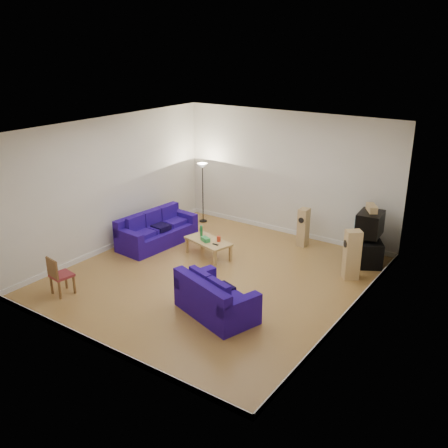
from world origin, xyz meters
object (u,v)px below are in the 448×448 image
Objects in this scene: coffee_table at (208,242)px; tv_stand at (367,250)px; television at (370,224)px; sofa_loveseat at (214,301)px; sofa_three_seat at (156,232)px.

coffee_table is 3.67m from tv_stand.
tv_stand is 0.66m from television.
coffee_table is at bearing 146.48° from sofa_loveseat.
sofa_loveseat is (3.24, -2.00, 0.00)m from sofa_three_seat.
sofa_three_seat is at bearing -73.85° from television.
television reaches higher than sofa_loveseat.
tv_stand is (4.75, 1.92, -0.00)m from sofa_three_seat.
tv_stand reaches higher than coffee_table.
sofa_loveseat is 2.68m from coffee_table.
television reaches higher than tv_stand.
coffee_table is at bearing 97.85° from sofa_three_seat.
sofa_loveseat is at bearing -51.39° from tv_stand.
sofa_three_seat is 1.69× the size of coffee_table.
television is (1.51, 3.88, 0.66)m from sofa_loveseat.
sofa_three_seat is 2.87× the size of television.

